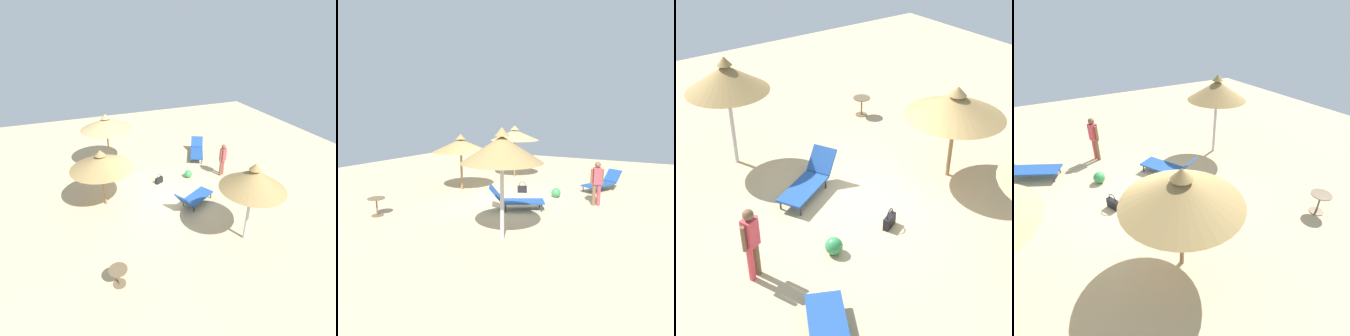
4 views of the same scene
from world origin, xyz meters
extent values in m
cube|color=tan|center=(0.00, 0.00, -0.05)|extent=(24.00, 24.00, 0.10)
cylinder|color=#B2B2B7|center=(-3.47, -1.98, 1.20)|extent=(0.10, 0.10, 2.40)
cone|color=#997A47|center=(-3.47, -1.98, 2.35)|extent=(2.08, 2.08, 0.67)
cone|color=#997A47|center=(-3.47, -1.98, 2.79)|extent=(0.37, 0.37, 0.22)
cylinder|color=olive|center=(0.27, 2.08, 1.03)|extent=(0.10, 0.10, 2.06)
cone|color=#997A47|center=(0.27, 2.08, 1.93)|extent=(2.40, 2.40, 0.54)
cone|color=#997A47|center=(0.27, 2.08, 2.30)|extent=(0.43, 0.43, 0.22)
cube|color=#1E478C|center=(2.72, -3.24, 0.30)|extent=(1.68, 1.28, 0.05)
cylinder|color=#2D2D33|center=(2.01, -3.20, 0.14)|extent=(0.04, 0.04, 0.27)
cylinder|color=#2D2D33|center=(2.25, -2.71, 0.14)|extent=(0.04, 0.04, 0.27)
cube|color=#1E478C|center=(-0.99, -1.43, 0.28)|extent=(1.23, 1.56, 0.05)
cylinder|color=#2D2D33|center=(-0.47, -1.84, 0.13)|extent=(0.04, 0.04, 0.26)
cylinder|color=#2D2D33|center=(-0.94, -2.08, 0.13)|extent=(0.04, 0.04, 0.26)
cylinder|color=#2D2D33|center=(-1.04, -0.78, 0.13)|extent=(0.04, 0.04, 0.26)
cylinder|color=#2D2D33|center=(-1.50, -1.03, 0.13)|extent=(0.04, 0.04, 0.26)
cube|color=#1E478C|center=(-1.42, -0.62, 0.57)|extent=(0.77, 0.71, 0.55)
cylinder|color=brown|center=(0.62, -3.46, 0.39)|extent=(0.13, 0.13, 0.79)
cylinder|color=#D83F4C|center=(0.68, -3.62, 0.39)|extent=(0.13, 0.13, 0.79)
cube|color=#D83F4C|center=(0.65, -3.54, 1.08)|extent=(0.31, 0.33, 0.59)
sphere|color=brown|center=(0.65, -3.54, 1.48)|extent=(0.21, 0.21, 0.21)
cylinder|color=brown|center=(0.58, -3.37, 1.05)|extent=(0.09, 0.09, 0.54)
cylinder|color=brown|center=(0.72, -3.71, 1.05)|extent=(0.09, 0.09, 0.54)
cube|color=black|center=(1.00, -0.47, 0.14)|extent=(0.28, 0.41, 0.29)
torus|color=black|center=(1.00, -0.47, 0.34)|extent=(0.14, 0.26, 0.28)
cylinder|color=brown|center=(-3.78, 2.43, 0.58)|extent=(0.53, 0.53, 0.02)
cylinder|color=brown|center=(-3.78, 2.43, 0.28)|extent=(0.05, 0.05, 0.56)
cylinder|color=brown|center=(-3.78, 2.43, 0.01)|extent=(0.37, 0.37, 0.02)
sphere|color=#338C4C|center=(0.99, -1.94, 0.18)|extent=(0.37, 0.37, 0.37)
camera|label=1|loc=(-9.25, 3.08, 6.64)|focal=29.43mm
camera|label=2|loc=(-9.65, -5.40, 3.16)|focal=30.90mm
camera|label=3|loc=(7.23, -6.19, 6.78)|focal=52.30mm
camera|label=4|loc=(2.21, 5.50, 4.76)|focal=28.37mm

